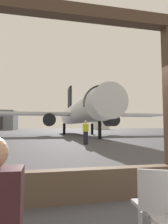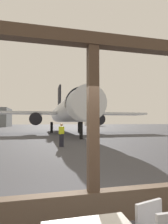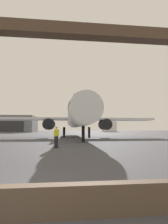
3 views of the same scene
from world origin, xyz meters
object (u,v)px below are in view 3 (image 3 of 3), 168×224
ground_crew_worker (56,137)px  fuel_storage_tank (109,127)px  airplane (77,118)px  distant_hangar (10,124)px

ground_crew_worker → fuel_storage_tank: (24.11, 75.98, 1.92)m
airplane → ground_crew_worker: size_ratio=17.25×
distant_hangar → fuel_storage_tank: 50.41m
airplane → fuel_storage_tank: 63.02m
ground_crew_worker → fuel_storage_tank: size_ratio=0.21×
fuel_storage_tank → distant_hangar: bearing=-168.5°
distant_hangar → ground_crew_worker: bearing=-69.0°
ground_crew_worker → fuel_storage_tank: fuel_storage_tank is taller
ground_crew_worker → distant_hangar: 70.64m
ground_crew_worker → distant_hangar: size_ratio=0.08×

